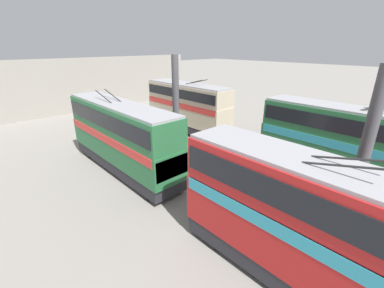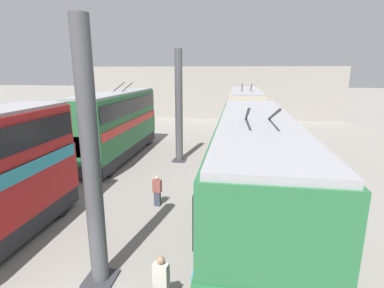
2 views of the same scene
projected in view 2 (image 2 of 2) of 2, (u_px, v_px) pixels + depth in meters
depot_back_wall at (208, 93)px, 41.12m from camera, size 0.50×36.00×7.08m
support_column_near at (91, 165)px, 8.73m from camera, size 0.96×0.96×8.03m
support_column_far at (179, 109)px, 21.41m from camera, size 0.96×0.96×8.03m
bus_left_near at (253, 182)px, 10.04m from camera, size 11.25×2.54×5.73m
bus_left_far at (245, 116)px, 24.74m from camera, size 10.36×2.54×5.65m
bus_right_mid at (118, 121)px, 22.66m from camera, size 11.44×2.54×5.63m
person_aisle_midway at (157, 190)px, 14.76m from camera, size 0.28×0.44×1.58m
person_by_left_row at (161, 282)px, 8.20m from camera, size 0.31×0.46×1.73m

